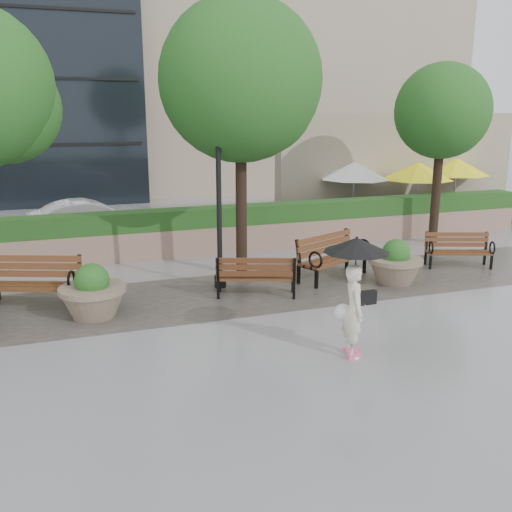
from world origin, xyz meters
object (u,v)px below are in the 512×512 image
object	(u,v)px
bench_3	(332,266)
planter_left	(93,296)
bench_4	(458,257)
pedestrian	(355,285)
lamppost	(219,205)
bench_1	(32,294)
planter_right	(395,266)
car_right	(89,219)
bench_2	(256,284)

from	to	relation	value
bench_3	planter_left	distance (m)	5.91
bench_4	pedestrian	xyz separation A→B (m)	(-5.44, -4.10, 0.98)
bench_3	lamppost	distance (m)	3.31
bench_1	planter_left	bearing A→B (deg)	-19.08
planter_right	car_right	distance (m)	10.34
bench_1	car_right	size ratio (longest dim) A/B	0.57
planter_left	lamppost	bearing A→B (deg)	20.18
bench_1	bench_2	bearing A→B (deg)	11.31
planter_right	car_right	size ratio (longest dim) A/B	0.35
car_right	planter_right	bearing A→B (deg)	-147.86
planter_left	bench_4	bearing A→B (deg)	4.34
bench_3	pedestrian	bearing A→B (deg)	-137.17
bench_3	bench_4	xyz separation A→B (m)	(3.67, -0.17, -0.05)
bench_2	planter_right	size ratio (longest dim) A/B	1.45
planter_left	car_right	size ratio (longest dim) A/B	0.35
lamppost	pedestrian	bearing A→B (deg)	-76.38
planter_right	bench_1	bearing A→B (deg)	173.12
bench_3	bench_2	bearing A→B (deg)	172.40
bench_3	pedestrian	xyz separation A→B (m)	(-1.77, -4.27, 0.93)
car_right	pedestrian	world-z (taller)	pedestrian
bench_3	pedestrian	distance (m)	4.71
lamppost	bench_1	bearing A→B (deg)	-178.74
bench_2	lamppost	size ratio (longest dim) A/B	0.43
bench_3	lamppost	xyz separation A→B (m)	(-2.86, 0.21, 1.65)
bench_2	planter_left	size ratio (longest dim) A/B	1.41
bench_3	car_right	world-z (taller)	car_right
bench_2	bench_1	bearing A→B (deg)	10.08
bench_1	lamppost	distance (m)	4.49
bench_4	pedestrian	world-z (taller)	pedestrian
car_right	bench_4	bearing A→B (deg)	-136.33
bench_4	car_right	size ratio (longest dim) A/B	0.48
pedestrian	bench_3	bearing A→B (deg)	-5.21
lamppost	pedestrian	distance (m)	4.66
bench_1	bench_2	world-z (taller)	bench_1
planter_left	planter_right	bearing A→B (deg)	0.05
planter_right	pedestrian	distance (m)	4.61
bench_1	bench_3	xyz separation A→B (m)	(7.03, -0.12, -0.00)
lamppost	planter_right	bearing A→B (deg)	-14.90
bench_2	planter_right	bearing A→B (deg)	-163.27
bench_4	lamppost	bearing A→B (deg)	-163.23
lamppost	car_right	distance (m)	7.41
bench_2	planter_left	xyz separation A→B (m)	(-3.57, -0.19, 0.16)
bench_4	planter_left	size ratio (longest dim) A/B	1.35
bench_2	bench_3	bearing A→B (deg)	-143.20
planter_left	lamppost	world-z (taller)	lamppost
planter_left	planter_right	size ratio (longest dim) A/B	1.03
bench_1	bench_3	size ratio (longest dim) A/B	1.00
car_right	pedestrian	distance (m)	11.89
bench_3	planter_right	size ratio (longest dim) A/B	1.65
bench_2	lamppost	xyz separation A→B (m)	(-0.59, 0.90, 1.69)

